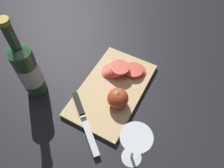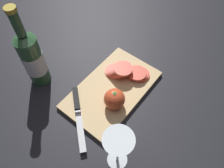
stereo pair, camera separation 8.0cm
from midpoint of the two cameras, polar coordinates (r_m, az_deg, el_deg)
The scene contains 8 objects.
ground_plane at distance 0.85m, azimuth 3.96°, elevation -0.64°, with size 3.00×3.00×0.00m, color black.
cutting_board at distance 0.83m, azimuth 2.74°, elevation -1.72°, with size 0.37×0.22×0.02m.
wine_bottle at distance 0.81m, azimuth -17.40°, elevation 6.13°, with size 0.08×0.08×0.33m.
wine_glass at distance 0.62m, azimuth 5.47°, elevation -16.36°, with size 0.09×0.09×0.18m.
whole_tomato at distance 0.75m, azimuth 3.67°, elevation -4.17°, with size 0.07×0.07×0.08m.
knife at distance 0.78m, azimuth -6.25°, elevation -5.76°, with size 0.17×0.20×0.01m.
tomato_slice_stack_near at distance 0.86m, azimuth 9.64°, elevation 2.43°, with size 0.08×0.08×0.02m.
tomato_slice_stack_far at distance 0.85m, azimuth 4.42°, elevation 3.49°, with size 0.08×0.11×0.05m.
Camera 2 is at (0.39, 0.28, 0.71)m, focal length 35.00 mm.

